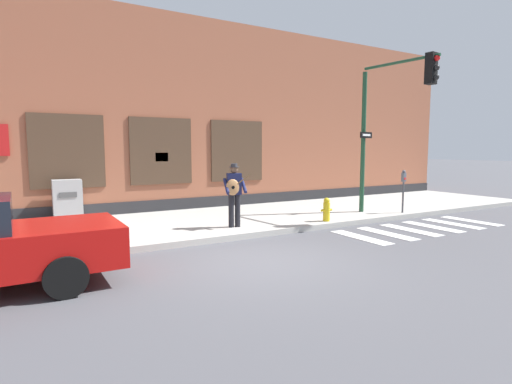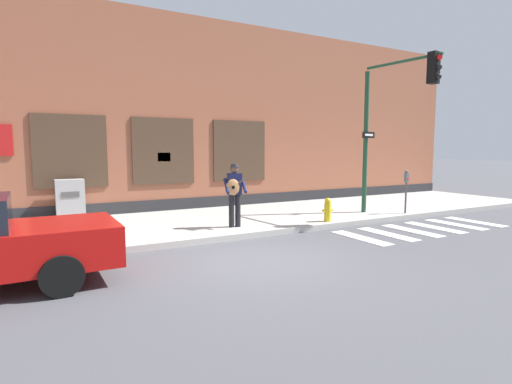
% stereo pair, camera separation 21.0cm
% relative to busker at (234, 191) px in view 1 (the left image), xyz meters
% --- Properties ---
extents(ground_plane, '(160.00, 160.00, 0.00)m').
position_rel_busker_xyz_m(ground_plane, '(-0.84, -2.77, -1.15)').
color(ground_plane, '#4C4C51').
extents(sidewalk, '(28.00, 4.75, 0.16)m').
position_rel_busker_xyz_m(sidewalk, '(-0.84, 1.50, -1.07)').
color(sidewalk, '#ADAAA3').
rests_on(sidewalk, ground).
extents(building_backdrop, '(28.00, 4.06, 6.91)m').
position_rel_busker_xyz_m(building_backdrop, '(-0.84, 5.86, 2.30)').
color(building_backdrop, '#99563D').
rests_on(building_backdrop, ground).
extents(crosswalk, '(5.20, 1.90, 0.01)m').
position_rel_busker_xyz_m(crosswalk, '(4.96, -2.18, -1.15)').
color(crosswalk, silver).
rests_on(crosswalk, ground).
extents(busker, '(0.72, 0.64, 1.74)m').
position_rel_busker_xyz_m(busker, '(0.00, 0.00, 0.00)').
color(busker, black).
rests_on(busker, sidewalk).
extents(traffic_light, '(0.75, 2.62, 4.86)m').
position_rel_busker_xyz_m(traffic_light, '(5.15, -0.71, 2.37)').
color(traffic_light, '#1E472D').
rests_on(traffic_light, sidewalk).
extents(parking_meter, '(0.13, 0.11, 1.44)m').
position_rel_busker_xyz_m(parking_meter, '(6.05, -0.57, -0.05)').
color(parking_meter, '#47474C').
rests_on(parking_meter, sidewalk).
extents(utility_box, '(0.80, 0.55, 1.23)m').
position_rel_busker_xyz_m(utility_box, '(-3.85, 3.42, -0.38)').
color(utility_box, '#9E9E9E').
rests_on(utility_box, sidewalk).
extents(fire_hydrant, '(0.38, 0.20, 0.70)m').
position_rel_busker_xyz_m(fire_hydrant, '(2.80, -0.53, -0.65)').
color(fire_hydrant, gold).
rests_on(fire_hydrant, sidewalk).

